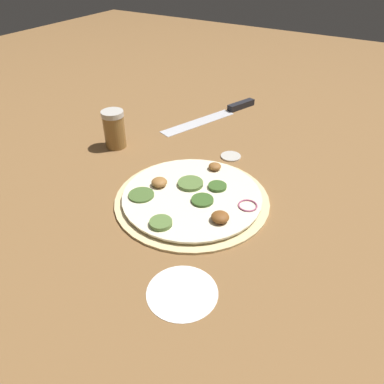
# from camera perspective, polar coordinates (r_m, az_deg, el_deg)

# --- Properties ---
(ground_plane) EXTENTS (3.00, 3.00, 0.00)m
(ground_plane) POSITION_cam_1_polar(r_m,az_deg,el_deg) (0.73, 0.00, -1.27)
(ground_plane) COLOR brown
(pizza) EXTENTS (0.30, 0.30, 0.03)m
(pizza) POSITION_cam_1_polar(r_m,az_deg,el_deg) (0.72, -0.02, -0.81)
(pizza) COLOR beige
(pizza) RESTS_ON ground_plane
(knife) EXTENTS (0.31, 0.14, 0.02)m
(knife) POSITION_cam_1_polar(r_m,az_deg,el_deg) (1.09, 5.00, 12.10)
(knife) COLOR silver
(knife) RESTS_ON ground_plane
(spice_jar) EXTENTS (0.05, 0.05, 0.09)m
(spice_jar) POSITION_cam_1_polar(r_m,az_deg,el_deg) (0.91, -11.77, 9.38)
(spice_jar) COLOR olive
(spice_jar) RESTS_ON ground_plane
(loose_cap) EXTENTS (0.05, 0.05, 0.01)m
(loose_cap) POSITION_cam_1_polar(r_m,az_deg,el_deg) (0.87, 5.93, 5.53)
(loose_cap) COLOR beige
(loose_cap) RESTS_ON ground_plane
(flour_patch) EXTENTS (0.11, 0.11, 0.00)m
(flour_patch) POSITION_cam_1_polar(r_m,az_deg,el_deg) (0.56, -1.50, -15.04)
(flour_patch) COLOR white
(flour_patch) RESTS_ON ground_plane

